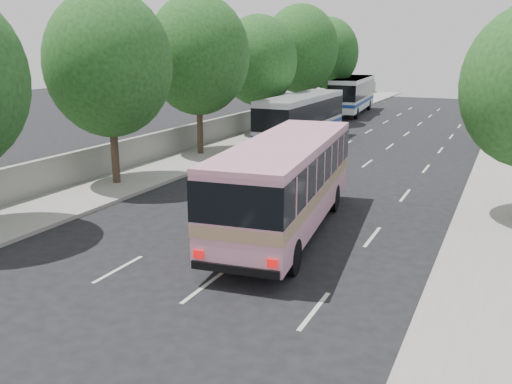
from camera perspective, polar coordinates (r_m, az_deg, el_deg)
The scene contains 14 objects.
ground at distance 17.10m, azimuth -5.03°, elevation -6.79°, with size 120.00×120.00×0.00m, color black.
sidewalk_left at distance 38.05m, azimuth -0.91°, elevation 5.53°, with size 4.00×90.00×0.15m, color #9E998E.
low_wall at distance 38.74m, azimuth -3.32°, elevation 6.91°, with size 0.30×90.00×1.50m, color #9E998E.
tree_left_b at distance 25.65m, azimuth -15.22°, elevation 13.35°, with size 5.70×5.70×8.88m.
tree_left_c at distance 32.28m, azimuth -6.07°, elevation 14.55°, with size 6.00×6.00×9.35m.
tree_left_d at distance 39.30m, azimuth 0.32°, elevation 13.98°, with size 5.52×5.52×8.60m.
tree_left_e at distance 46.63m, azimuth 4.75°, elevation 15.07°, with size 6.30×6.30×9.82m.
tree_left_f at distance 54.24m, azimuth 7.64°, elevation 14.52°, with size 5.88×5.88×9.16m.
pink_bus at distance 18.66m, azimuth 3.23°, elevation 1.72°, with size 3.90×10.57×3.29m.
pink_taxi at distance 26.82m, azimuth 4.29°, elevation 3.00°, with size 1.83×4.55×1.55m, color #EE1490.
white_pickup at distance 25.99m, azimuth 0.27°, elevation 2.54°, with size 2.02×4.96×1.44m, color white.
tour_coach_front at distance 36.38m, azimuth 4.86°, elevation 8.07°, with size 2.53×11.03×3.29m.
tour_coach_rear at distance 54.62m, azimuth 10.15°, elevation 10.32°, with size 3.66×11.87×3.49m.
taxi_roof_sign at distance 26.65m, azimuth 4.32°, elevation 4.82°, with size 0.55×0.18×0.18m, color silver.
Camera 1 is at (8.12, -13.65, 6.33)m, focal length 38.00 mm.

